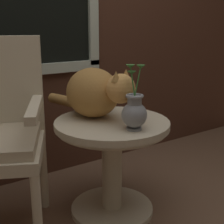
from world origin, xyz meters
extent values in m
plane|color=brown|center=(0.00, 0.00, 0.00)|extent=(6.00, 6.00, 0.00)
cube|color=beige|center=(-0.08, 0.73, 0.77)|extent=(0.91, 0.03, 0.07)
cube|color=beige|center=(0.34, 0.73, 1.20)|extent=(0.07, 0.03, 0.86)
cube|color=black|center=(-0.08, 0.75, 1.20)|extent=(0.82, 0.01, 0.84)
cylinder|color=beige|center=(0.06, 0.08, 0.01)|extent=(0.48, 0.48, 0.03)
cylinder|color=beige|center=(0.06, 0.08, 0.27)|extent=(0.11, 0.11, 0.49)
cylinder|color=beige|center=(0.06, 0.08, 0.54)|extent=(0.63, 0.63, 0.03)
torus|color=beige|center=(0.06, 0.08, 0.51)|extent=(0.61, 0.61, 0.02)
cylinder|color=beige|center=(-0.45, -0.08, 0.22)|extent=(0.04, 0.04, 0.44)
cylinder|color=beige|center=(-0.25, 0.34, 0.22)|extent=(0.04, 0.04, 0.44)
cube|color=beige|center=(-0.35, 0.13, 0.68)|extent=(0.25, 0.45, 0.04)
ellipsoid|color=#AD7A3D|center=(0.02, 0.21, 0.69)|extent=(0.35, 0.38, 0.28)
sphere|color=#E2A356|center=(0.07, 0.02, 0.74)|extent=(0.16, 0.16, 0.16)
cone|color=#AD7A3D|center=(0.03, 0.00, 0.81)|extent=(0.05, 0.05, 0.05)
cone|color=#AD7A3D|center=(0.11, 0.03, 0.81)|extent=(0.05, 0.05, 0.05)
cylinder|color=#AD7A3D|center=(-0.04, 0.42, 0.61)|extent=(0.14, 0.29, 0.06)
cylinder|color=gray|center=(0.07, -0.11, 0.56)|extent=(0.08, 0.08, 0.01)
ellipsoid|color=gray|center=(0.07, -0.11, 0.63)|extent=(0.13, 0.13, 0.13)
cylinder|color=gray|center=(0.07, -0.11, 0.70)|extent=(0.07, 0.07, 0.05)
torus|color=gray|center=(0.07, -0.11, 0.73)|extent=(0.09, 0.09, 0.02)
cylinder|color=#387533|center=(0.06, -0.10, 0.78)|extent=(0.01, 0.03, 0.11)
cone|color=#387533|center=(0.06, -0.08, 0.84)|extent=(0.04, 0.04, 0.02)
cylinder|color=#387533|center=(0.09, -0.09, 0.80)|extent=(0.06, 0.03, 0.14)
cone|color=#387533|center=(0.12, -0.08, 0.86)|extent=(0.04, 0.04, 0.02)
cylinder|color=#387533|center=(0.06, -0.10, 0.80)|extent=(0.02, 0.03, 0.14)
cone|color=#387533|center=(0.05, -0.08, 0.87)|extent=(0.04, 0.04, 0.02)
camera|label=1|loc=(-0.90, -1.34, 1.08)|focal=52.46mm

